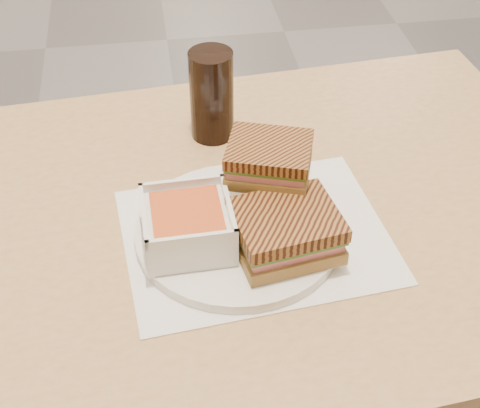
{
  "coord_description": "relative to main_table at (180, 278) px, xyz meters",
  "views": [
    {
      "loc": [
        -0.09,
        -2.64,
        1.39
      ],
      "look_at": [
        0.01,
        -2.0,
        0.82
      ],
      "focal_mm": 51.65,
      "sensor_mm": 36.0,
      "label": 1
    }
  ],
  "objects": [
    {
      "name": "panini_lower",
      "position": [
        0.13,
        -0.09,
        0.16
      ],
      "size": [
        0.14,
        0.13,
        0.06
      ],
      "color": "#A17C40",
      "rests_on": "plate"
    },
    {
      "name": "cola_glass",
      "position": [
        0.08,
        0.2,
        0.19
      ],
      "size": [
        0.07,
        0.07,
        0.14
      ],
      "color": "black",
      "rests_on": "main_table"
    },
    {
      "name": "panini_upper",
      "position": [
        0.13,
        0.0,
        0.21
      ],
      "size": [
        0.13,
        0.12,
        0.05
      ],
      "color": "#A17C40",
      "rests_on": "panini_lower"
    },
    {
      "name": "plate",
      "position": [
        0.08,
        -0.04,
        0.12
      ],
      "size": [
        0.27,
        0.27,
        0.01
      ],
      "color": "white",
      "rests_on": "tray_liner"
    },
    {
      "name": "soup_bowl",
      "position": [
        0.01,
        -0.06,
        0.16
      ],
      "size": [
        0.12,
        0.12,
        0.06
      ],
      "color": "white",
      "rests_on": "plate"
    },
    {
      "name": "main_table",
      "position": [
        0.0,
        0.0,
        0.0
      ],
      "size": [
        1.26,
        0.8,
        0.75
      ],
      "color": "tan",
      "rests_on": "ground"
    },
    {
      "name": "tray_liner",
      "position": [
        0.1,
        -0.04,
        0.11
      ],
      "size": [
        0.37,
        0.3,
        0.0
      ],
      "color": "white",
      "rests_on": "main_table"
    }
  ]
}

